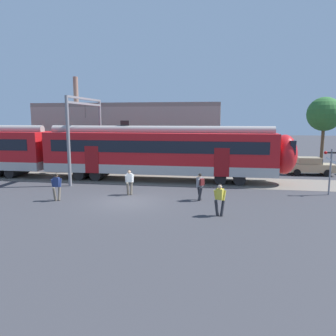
# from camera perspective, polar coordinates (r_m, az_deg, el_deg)

# --- Properties ---
(ground_plane) EXTENTS (160.00, 160.00, 0.00)m
(ground_plane) POSITION_cam_1_polar(r_m,az_deg,el_deg) (19.78, -7.04, -5.80)
(ground_plane) COLOR #38383D
(track_bed) EXTENTS (80.00, 4.40, 0.01)m
(track_bed) POSITION_cam_1_polar(r_m,az_deg,el_deg) (30.24, -22.60, -1.34)
(track_bed) COLOR slate
(track_bed) RESTS_ON ground
(commuter_train) EXTENTS (38.05, 3.07, 4.73)m
(commuter_train) POSITION_cam_1_polar(r_m,az_deg,el_deg) (28.72, -18.64, 2.90)
(commuter_train) COLOR #B7B2AD
(commuter_train) RESTS_ON ground
(pedestrian_navy) EXTENTS (0.54, 0.66, 1.67)m
(pedestrian_navy) POSITION_cam_1_polar(r_m,az_deg,el_deg) (20.71, -18.84, -2.82)
(pedestrian_navy) COLOR #6B6051
(pedestrian_navy) RESTS_ON ground
(pedestrian_white) EXTENTS (0.54, 0.66, 1.67)m
(pedestrian_white) POSITION_cam_1_polar(r_m,az_deg,el_deg) (21.20, -6.72, -2.08)
(pedestrian_white) COLOR #6B6051
(pedestrian_white) RESTS_ON ground
(pedestrian_grey) EXTENTS (0.50, 0.68, 1.67)m
(pedestrian_grey) POSITION_cam_1_polar(r_m,az_deg,el_deg) (19.73, 5.61, -2.87)
(pedestrian_grey) COLOR #28282D
(pedestrian_grey) RESTS_ON ground
(pedestrian_yellow) EXTENTS (0.66, 0.57, 1.67)m
(pedestrian_yellow) POSITION_cam_1_polar(r_m,az_deg,el_deg) (16.78, 9.05, -5.00)
(pedestrian_yellow) COLOR #28282D
(pedestrian_yellow) RESTS_ON ground
(parked_car_tan) EXTENTS (4.05, 1.86, 1.54)m
(parked_car_tan) POSITION_cam_1_polar(r_m,az_deg,el_deg) (31.15, 23.40, 0.33)
(parked_car_tan) COLOR tan
(parked_car_tan) RESTS_ON ground
(catenary_gantry) EXTENTS (0.24, 6.64, 6.53)m
(catenary_gantry) POSITION_cam_1_polar(r_m,az_deg,el_deg) (27.51, -14.13, 7.16)
(catenary_gantry) COLOR gray
(catenary_gantry) RESTS_ON ground
(crossing_signal) EXTENTS (0.96, 0.22, 3.00)m
(crossing_signal) POSITION_cam_1_polar(r_m,az_deg,el_deg) (23.35, 26.50, 0.59)
(crossing_signal) COLOR gray
(crossing_signal) RESTS_ON ground
(background_building) EXTENTS (18.93, 5.00, 9.20)m
(background_building) POSITION_cam_1_polar(r_m,az_deg,el_deg) (34.68, -6.87, 5.80)
(background_building) COLOR gray
(background_building) RESTS_ON ground
(street_tree_right) EXTENTS (3.41, 3.41, 7.03)m
(street_tree_right) POSITION_cam_1_polar(r_m,az_deg,el_deg) (36.85, 25.58, 8.43)
(street_tree_right) COLOR brown
(street_tree_right) RESTS_ON ground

